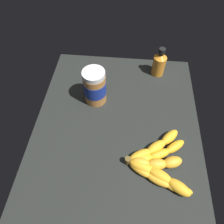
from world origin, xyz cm
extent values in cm
cube|color=black|center=(0.00, 0.00, -2.41)|extent=(81.86, 61.52, 4.81)
ellipsoid|color=gold|center=(14.40, 8.80, 1.40)|extent=(6.70, 8.42, 2.80)
ellipsoid|color=gold|center=(17.36, 14.60, 1.40)|extent=(5.67, 8.62, 2.80)
ellipsoid|color=gold|center=(19.29, 20.82, 1.40)|extent=(4.49, 8.58, 2.80)
ellipsoid|color=gold|center=(13.47, 9.16, 1.85)|extent=(6.17, 8.74, 3.69)
ellipsoid|color=gold|center=(15.93, 15.02, 1.85)|extent=(6.79, 8.77, 3.69)
ellipsoid|color=gold|center=(19.00, 20.59, 1.85)|extent=(7.34, 8.71, 3.69)
ellipsoid|color=gold|center=(12.30, 8.87, 1.88)|extent=(4.40, 6.96, 3.75)
ellipsoid|color=gold|center=(12.26, 14.13, 1.88)|extent=(4.49, 7.00, 3.75)
ellipsoid|color=gold|center=(11.09, 19.26, 1.88)|extent=(5.71, 7.48, 3.75)
ellipsoid|color=gold|center=(10.72, 9.29, 1.54)|extent=(4.95, 8.48, 3.07)
ellipsoid|color=gold|center=(8.53, 15.24, 1.54)|extent=(6.26, 8.51, 3.07)
ellipsoid|color=gold|center=(5.18, 20.63, 1.54)|extent=(7.31, 8.18, 3.07)
ellipsoid|color=gold|center=(9.56, 8.85, 1.71)|extent=(6.93, 8.68, 3.42)
ellipsoid|color=gold|center=(6.02, 14.19, 1.71)|extent=(7.62, 8.44, 3.42)
ellipsoid|color=gold|center=(1.73, 18.95, 1.71)|extent=(8.16, 8.04, 3.42)
cylinder|color=brown|center=(11.88, 4.75, 1.80)|extent=(2.00, 2.00, 3.00)
cylinder|color=#B27238|center=(-14.25, -9.56, 6.59)|extent=(8.53, 8.53, 13.18)
cylinder|color=navy|center=(-14.25, -9.56, 7.25)|extent=(8.70, 8.70, 5.93)
cylinder|color=silver|center=(-14.25, -9.56, 14.14)|extent=(8.41, 8.41, 1.91)
cylinder|color=orange|center=(-32.10, 15.85, 4.42)|extent=(5.53, 5.53, 8.84)
cone|color=orange|center=(-32.10, 15.85, 9.97)|extent=(5.53, 5.53, 2.26)
cylinder|color=black|center=(-32.10, 15.85, 12.21)|extent=(2.70, 2.70, 2.23)
camera|label=1|loc=(39.08, 2.17, 66.56)|focal=33.41mm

